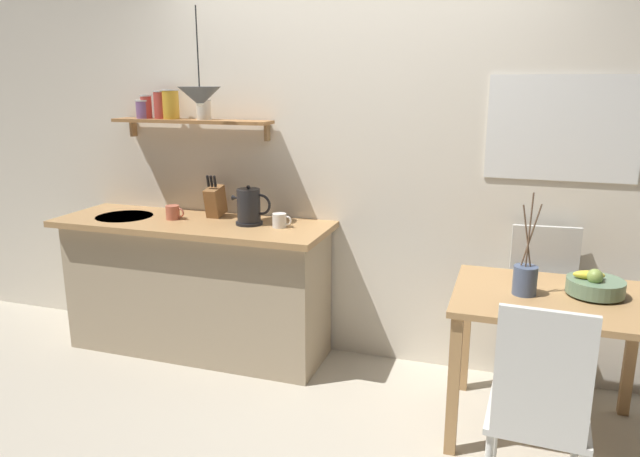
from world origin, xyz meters
TOP-DOWN VIEW (x-y plane):
  - ground_plane at (0.00, 0.00)m, footprint 14.00×14.00m
  - back_wall at (0.20, 0.65)m, footprint 6.80×0.11m
  - kitchen_counter at (-1.00, 0.32)m, footprint 1.83×0.63m
  - wall_shelf at (-1.19, 0.49)m, footprint 1.12×0.20m
  - dining_table at (1.22, 0.01)m, footprint 0.98×0.77m
  - dining_chair_near at (1.15, -0.68)m, footprint 0.43×0.43m
  - dining_chair_far at (1.19, 0.42)m, footprint 0.46×0.43m
  - fruit_bowl at (1.40, 0.07)m, footprint 0.28×0.28m
  - twig_vase at (1.07, -0.01)m, footprint 0.12×0.12m
  - electric_kettle at (-0.60, 0.33)m, footprint 0.26×0.17m
  - knife_block at (-0.91, 0.45)m, footprint 0.09×0.18m
  - coffee_mug_by_sink at (-1.14, 0.31)m, footprint 0.13×0.09m
  - coffee_mug_spare at (-0.39, 0.32)m, footprint 0.13×0.09m
  - pendant_lamp at (-0.85, 0.21)m, footprint 0.26×0.26m

SIDE VIEW (x-z plane):
  - ground_plane at x=0.00m, z-range 0.00..0.00m
  - kitchen_counter at x=-1.00m, z-range 0.01..0.92m
  - dining_chair_near at x=1.15m, z-range 0.04..1.02m
  - dining_chair_far at x=1.19m, z-range 0.05..1.05m
  - dining_table at x=1.22m, z-range 0.26..1.03m
  - fruit_bowl at x=1.40m, z-range 0.74..0.89m
  - twig_vase at x=1.07m, z-range 0.59..1.10m
  - coffee_mug_spare at x=-0.39m, z-range 0.92..1.01m
  - coffee_mug_by_sink at x=-1.14m, z-range 0.92..1.01m
  - knife_block at x=-0.91m, z-range 0.89..1.17m
  - electric_kettle at x=-0.60m, z-range 0.91..1.16m
  - back_wall at x=0.20m, z-range 0.00..2.70m
  - wall_shelf at x=-1.19m, z-range 1.44..1.77m
  - pendant_lamp at x=-0.85m, z-range 1.43..2.00m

